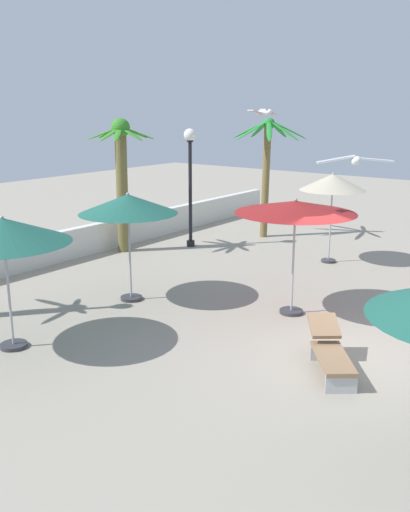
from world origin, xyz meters
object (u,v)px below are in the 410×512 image
(patio_umbrella_2, at_px, (128,205))
(lounge_chair_2, at_px, (330,350))
(palm_tree_2, at_px, (267,160))
(patio_umbrella_3, at_px, (295,208))
(seagull_0, at_px, (263,112))
(patio_umbrella_4, at_px, (333,183))
(seagull_1, at_px, (355,160))
(patio_umbrella_1, at_px, (3,231))
(lamp_post_0, at_px, (190,169))
(palm_tree_0, at_px, (122,169))

(patio_umbrella_2, xyz_separation_m, lounge_chair_2, (-0.66, -5.74, -2.02))
(palm_tree_2, bearing_deg, patio_umbrella_3, -144.36)
(palm_tree_2, xyz_separation_m, seagull_0, (-7.44, -4.35, 1.77))
(patio_umbrella_2, xyz_separation_m, patio_umbrella_4, (6.32, -2.42, 0.07))
(palm_tree_2, height_order, seagull_0, seagull_0)
(lounge_chair_2, distance_m, seagull_1, 4.15)
(seagull_0, bearing_deg, lounge_chair_2, -121.18)
(patio_umbrella_3, bearing_deg, seagull_0, 148.00)
(patio_umbrella_3, bearing_deg, seagull_1, -143.21)
(patio_umbrella_1, distance_m, seagull_1, 6.83)
(patio_umbrella_2, distance_m, seagull_1, 7.29)
(patio_umbrella_2, height_order, lamp_post_0, lamp_post_0)
(palm_tree_0, bearing_deg, patio_umbrella_1, -151.18)
(lounge_chair_2, bearing_deg, seagull_1, -151.37)
(lounge_chair_2, height_order, seagull_0, seagull_0)
(patio_umbrella_4, height_order, seagull_0, seagull_0)
(patio_umbrella_4, height_order, lamp_post_0, lamp_post_0)
(patio_umbrella_3, relative_size, lounge_chair_2, 1.55)
(patio_umbrella_1, relative_size, patio_umbrella_4, 0.97)
(patio_umbrella_2, xyz_separation_m, seagull_1, (-2.40, -6.69, 1.62))
(palm_tree_2, bearing_deg, patio_umbrella_2, -172.44)
(patio_umbrella_2, bearing_deg, lamp_post_0, 23.64)
(lamp_post_0, bearing_deg, seagull_1, -130.64)
(patio_umbrella_2, relative_size, seagull_1, 2.93)
(patio_umbrella_2, distance_m, lounge_chair_2, 6.12)
(patio_umbrella_3, distance_m, patio_umbrella_4, 4.91)
(patio_umbrella_2, height_order, palm_tree_0, palm_tree_0)
(patio_umbrella_4, bearing_deg, patio_umbrella_3, -164.86)
(patio_umbrella_1, xyz_separation_m, seagull_1, (1.16, -6.53, 1.63))
(palm_tree_0, bearing_deg, lamp_post_0, -36.05)
(patio_umbrella_2, distance_m, patio_umbrella_3, 4.03)
(seagull_0, bearing_deg, lamp_post_0, 51.17)
(lounge_chair_2, bearing_deg, patio_umbrella_2, 83.48)
(patio_umbrella_3, bearing_deg, palm_tree_0, 75.76)
(patio_umbrella_1, xyz_separation_m, patio_umbrella_4, (9.89, -2.26, 0.09))
(patio_umbrella_1, height_order, patio_umbrella_4, patio_umbrella_4)
(patio_umbrella_1, bearing_deg, seagull_1, -79.93)
(patio_umbrella_3, height_order, palm_tree_0, palm_tree_0)
(palm_tree_2, height_order, lamp_post_0, palm_tree_2)
(patio_umbrella_1, relative_size, patio_umbrella_2, 1.00)
(patio_umbrella_2, bearing_deg, seagull_1, -109.77)
(palm_tree_2, xyz_separation_m, seagull_1, (-10.70, -7.79, 1.19))
(patio_umbrella_2, xyz_separation_m, palm_tree_2, (8.29, 1.10, 0.42))
(patio_umbrella_1, distance_m, seagull_0, 5.82)
(lamp_post_0, relative_size, lounge_chair_2, 2.26)
(patio_umbrella_1, height_order, palm_tree_2, palm_tree_2)
(lounge_chair_2, bearing_deg, palm_tree_2, 37.39)
(patio_umbrella_3, bearing_deg, lounge_chair_2, -137.85)
(seagull_0, bearing_deg, palm_tree_2, 30.30)
(patio_umbrella_3, xyz_separation_m, patio_umbrella_4, (4.74, 1.28, -0.02))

